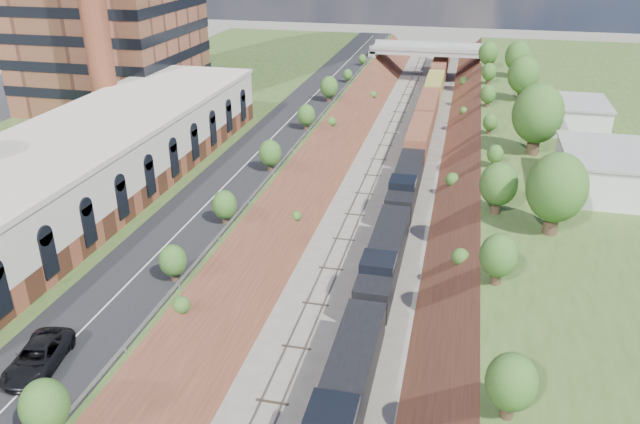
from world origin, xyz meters
TOP-DOWN VIEW (x-y plane):
  - platform_left at (-33.00, 60.00)m, footprint 44.00×180.00m
  - embankment_left at (-11.00, 60.00)m, footprint 10.00×180.00m
  - embankment_right at (11.00, 60.00)m, footprint 10.00×180.00m
  - rail_left_track at (-2.60, 60.00)m, footprint 1.58×180.00m
  - rail_right_track at (2.60, 60.00)m, footprint 1.58×180.00m
  - road at (-15.50, 60.00)m, footprint 8.00×180.00m
  - guardrail at (-11.40, 59.80)m, footprint 0.10×171.00m
  - commercial_building at (-28.00, 38.00)m, footprint 14.30×62.30m
  - overpass at (0.00, 122.00)m, footprint 24.50×8.30m
  - white_building_near at (23.50, 52.00)m, footprint 9.00×12.00m
  - white_building_far at (23.00, 74.00)m, footprint 8.00×10.00m
  - tree_right_large at (17.00, 40.00)m, footprint 5.25×5.25m
  - tree_left_crest at (-11.80, 20.00)m, footprint 2.45×2.45m
  - freight_train at (2.60, 79.34)m, footprint 2.94×134.51m
  - suv at (-15.77, 12.81)m, footprint 3.60×6.11m

SIDE VIEW (x-z plane):
  - embankment_left at x=-11.00m, z-range -5.00..5.00m
  - embankment_right at x=11.00m, z-range -5.00..5.00m
  - rail_left_track at x=-2.60m, z-range 0.00..0.18m
  - rail_right_track at x=2.60m, z-range 0.00..0.18m
  - platform_left at x=-33.00m, z-range 0.00..5.00m
  - freight_train at x=2.60m, z-range 0.25..4.80m
  - overpass at x=0.00m, z-range 1.22..8.62m
  - road at x=-15.50m, z-range 5.00..5.10m
  - guardrail at x=-11.40m, z-range 5.20..5.90m
  - suv at x=-15.77m, z-range 5.10..6.70m
  - white_building_far at x=23.00m, z-range 5.00..8.60m
  - white_building_near at x=23.50m, z-range 5.00..9.00m
  - tree_left_crest at x=-11.80m, z-range 5.26..8.82m
  - commercial_building at x=-28.00m, z-range 5.01..12.01m
  - tree_right_large at x=17.00m, z-range 5.58..13.19m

